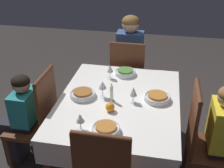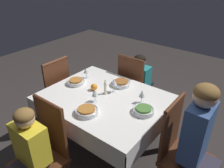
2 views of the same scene
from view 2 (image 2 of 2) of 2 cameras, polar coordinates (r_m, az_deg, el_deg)
ground_plane at (r=2.83m, az=-1.79°, el=-16.71°), size 8.00×8.00×0.00m
dining_table at (r=2.39m, az=-2.04°, el=-5.21°), size 1.29×1.03×0.77m
chair_west at (r=2.18m, az=17.20°, el=-15.69°), size 0.42×0.41×1.01m
chair_south at (r=3.02m, az=5.75°, el=-0.77°), size 0.41×0.42×1.01m
chair_north at (r=2.17m, az=-17.22°, el=-16.03°), size 0.41×0.42×1.01m
chair_east at (r=3.01m, az=-14.96°, el=-1.80°), size 0.42×0.41×1.01m
person_adult_denim at (r=2.05m, az=22.07°, el=-13.89°), size 0.34×0.30×1.24m
person_child_teal at (r=3.15m, az=7.51°, el=0.50°), size 0.30×0.33×0.97m
person_child_yellow at (r=2.09m, az=-21.30°, el=-17.59°), size 0.30×0.33×1.04m
bowl_west at (r=2.11m, az=8.20°, el=-6.76°), size 0.21×0.21×0.06m
wine_glass_west at (r=2.21m, az=7.84°, el=-2.58°), size 0.06×0.06×0.15m
bowl_south at (r=2.55m, az=2.34°, el=0.28°), size 0.23×0.23×0.06m
wine_glass_south at (r=2.37m, az=0.49°, el=0.34°), size 0.07×0.07×0.15m
bowl_north at (r=2.09m, az=-6.63°, el=-6.94°), size 0.23×0.23×0.06m
wine_glass_north at (r=2.22m, az=-4.51°, el=-2.35°), size 0.06×0.06×0.15m
bowl_east at (r=2.61m, az=-9.44°, el=0.63°), size 0.21×0.21×0.06m
wine_glass_east at (r=2.70m, az=-6.75°, el=3.49°), size 0.06×0.06×0.14m
candle_centerpiece at (r=2.36m, az=-1.76°, el=-1.16°), size 0.05×0.05×0.17m
orange_fruit at (r=2.45m, az=-4.75°, el=-0.78°), size 0.08×0.08×0.08m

